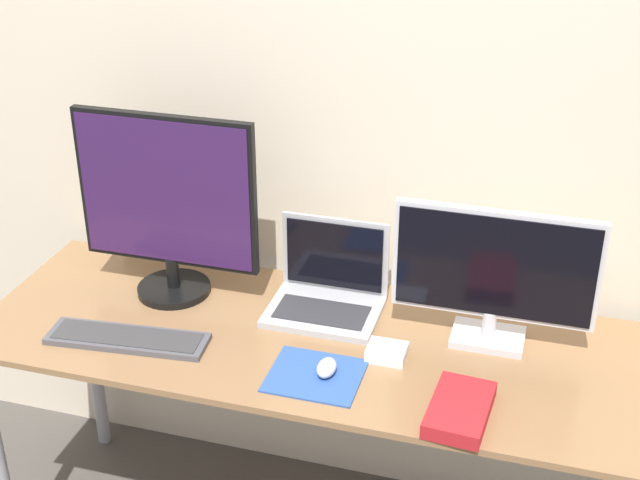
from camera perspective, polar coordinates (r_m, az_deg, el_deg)
The scene contains 10 objects.
wall_back at distance 2.43m, azimuth 2.31°, elevation 8.49°, with size 7.00×0.05×2.50m.
desk at distance 2.37m, azimuth -0.24°, elevation -8.03°, with size 1.79×0.63×0.75m.
monitor_left at distance 2.43m, azimuth -9.76°, elevation 2.30°, with size 0.51×0.21×0.53m.
monitor_right at distance 2.25m, azimuth 11.10°, elevation -2.10°, with size 0.51×0.13×0.37m.
laptop at distance 2.43m, azimuth 0.53°, elevation -3.09°, with size 0.30×0.23×0.24m.
keyboard at distance 2.36m, azimuth -12.22°, elevation -6.18°, with size 0.43×0.15×0.02m.
mousepad at distance 2.18m, azimuth -0.30°, elevation -8.67°, with size 0.22×0.20×0.00m.
mouse at distance 2.17m, azimuth 0.42°, elevation -8.18°, with size 0.05×0.07×0.04m.
book at distance 2.08m, azimuth 8.93°, elevation -10.67°, with size 0.15×0.23×0.04m.
power_brick at distance 2.25m, azimuth 4.30°, elevation -7.18°, with size 0.10×0.08×0.03m.
Camera 1 is at (0.55, -1.54, 2.03)m, focal length 50.00 mm.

